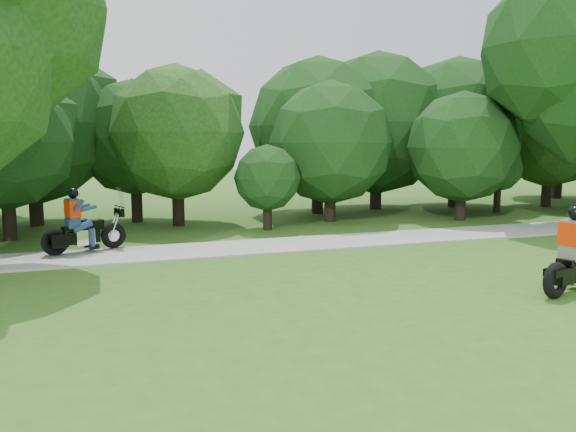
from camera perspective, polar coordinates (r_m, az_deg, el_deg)
ground at (r=10.72m, az=21.35°, el=-10.06°), size 100.00×100.00×0.00m
walkway at (r=17.40m, az=4.20°, el=-2.66°), size 60.00×2.20×0.06m
tree_line at (r=23.31m, az=-2.48°, el=8.81°), size 39.57×11.68×7.37m
touring_motorcycle at (r=16.57m, az=-20.44°, el=-1.25°), size 2.30×1.32×1.82m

